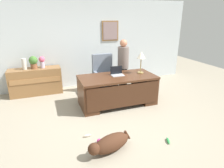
{
  "coord_description": "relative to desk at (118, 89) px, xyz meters",
  "views": [
    {
      "loc": [
        -1.46,
        -3.57,
        2.22
      ],
      "look_at": [
        -0.04,
        0.3,
        0.75
      ],
      "focal_mm": 30.98,
      "sensor_mm": 36.0,
      "label": 1
    }
  ],
  "objects": [
    {
      "name": "ground_plane",
      "position": [
        -0.29,
        -0.75,
        -0.42
      ],
      "size": [
        12.0,
        12.0,
        0.0
      ],
      "primitive_type": "plane",
      "color": "#9E937F"
    },
    {
      "name": "person_standing",
      "position": [
        0.45,
        0.73,
        0.4
      ],
      "size": [
        0.32,
        0.32,
        1.59
      ],
      "color": "#262323",
      "rests_on": "ground_plane"
    },
    {
      "name": "vase_with_flowers",
      "position": [
        -1.76,
        1.5,
        0.55
      ],
      "size": [
        0.17,
        0.17,
        0.34
      ],
      "color": "silver",
      "rests_on": "credenza"
    },
    {
      "name": "laptop",
      "position": [
        0.02,
        0.13,
        0.4
      ],
      "size": [
        0.32,
        0.22,
        0.22
      ],
      "color": "#B2B5BA",
      "rests_on": "desk"
    },
    {
      "name": "dog_lying",
      "position": [
        -0.83,
        -1.72,
        -0.26
      ],
      "size": [
        0.86,
        0.49,
        0.3
      ],
      "color": "#472819",
      "rests_on": "ground_plane"
    },
    {
      "name": "armchair",
      "position": [
        -0.09,
        0.89,
        0.09
      ],
      "size": [
        0.6,
        0.59,
        1.16
      ],
      "color": "slate",
      "rests_on": "ground_plane"
    },
    {
      "name": "desk",
      "position": [
        0.0,
        0.0,
        0.0
      ],
      "size": [
        1.94,
        0.94,
        0.76
      ],
      "color": "#4C2B19",
      "rests_on": "ground_plane"
    },
    {
      "name": "back_wall",
      "position": [
        -0.28,
        1.85,
        0.93
      ],
      "size": [
        7.0,
        0.16,
        2.7
      ],
      "color": "silver",
      "rests_on": "ground_plane"
    },
    {
      "name": "credenza",
      "position": [
        -2.0,
        1.5,
        -0.03
      ],
      "size": [
        1.45,
        0.5,
        0.78
      ],
      "color": "olive",
      "rests_on": "ground_plane"
    },
    {
      "name": "vase_empty",
      "position": [
        -2.24,
        1.5,
        0.51
      ],
      "size": [
        0.13,
        0.13,
        0.31
      ],
      "primitive_type": "cylinder",
      "color": "silver",
      "rests_on": "credenza"
    },
    {
      "name": "dog_toy_ball",
      "position": [
        -0.94,
        -1.45,
        -0.37
      ],
      "size": [
        0.09,
        0.09,
        0.09
      ],
      "primitive_type": "sphere",
      "color": "#D8338C",
      "rests_on": "ground_plane"
    },
    {
      "name": "potted_plant",
      "position": [
        -1.99,
        1.5,
        0.56
      ],
      "size": [
        0.24,
        0.24,
        0.36
      ],
      "color": "brown",
      "rests_on": "credenza"
    },
    {
      "name": "dog_toy_bone",
      "position": [
        0.27,
        -1.84,
        -0.39
      ],
      "size": [
        0.12,
        0.19,
        0.05
      ],
      "primitive_type": "ellipsoid",
      "rotation": [
        0.0,
        0.0,
        4.32
      ],
      "color": "green",
      "rests_on": "ground_plane"
    },
    {
      "name": "desk_lamp",
      "position": [
        0.68,
        0.09,
        0.79
      ],
      "size": [
        0.22,
        0.22,
        0.58
      ],
      "color": "#9E8447",
      "rests_on": "desk"
    },
    {
      "name": "dog_toy_plush",
      "position": [
        -1.1,
        -1.17,
        -0.39
      ],
      "size": [
        0.15,
        0.06,
        0.05
      ],
      "primitive_type": "ellipsoid",
      "rotation": [
        0.0,
        0.0,
        0.07
      ],
      "color": "beige",
      "rests_on": "ground_plane"
    }
  ]
}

